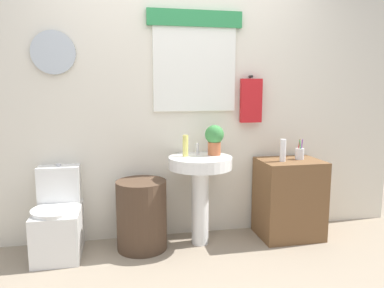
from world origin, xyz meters
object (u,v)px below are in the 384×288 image
at_px(wooden_cabinet, 289,198).
at_px(toothbrush_cup, 300,153).
at_px(laundry_hamper, 142,215).
at_px(pedestal_sink, 200,177).
at_px(lotion_bottle, 283,150).
at_px(potted_plant, 214,138).
at_px(soap_bottle, 185,146).
at_px(toilet, 59,221).

distance_m(wooden_cabinet, toothbrush_cup, 0.42).
bearing_deg(laundry_hamper, toothbrush_cup, 0.80).
bearing_deg(laundry_hamper, pedestal_sink, 0.00).
bearing_deg(pedestal_sink, lotion_bottle, -3.09).
height_order(lotion_bottle, toothbrush_cup, lotion_bottle).
bearing_deg(potted_plant, pedestal_sink, -156.80).
height_order(soap_bottle, lotion_bottle, soap_bottle).
xyz_separation_m(soap_bottle, toothbrush_cup, (1.06, -0.03, -0.10)).
xyz_separation_m(wooden_cabinet, potted_plant, (-0.70, 0.06, 0.57)).
relative_size(pedestal_sink, soap_bottle, 4.22).
xyz_separation_m(toilet, toothbrush_cup, (2.12, -0.01, 0.49)).
height_order(potted_plant, toothbrush_cup, potted_plant).
height_order(toilet, pedestal_sink, pedestal_sink).
distance_m(pedestal_sink, potted_plant, 0.37).
relative_size(laundry_hamper, lotion_bottle, 2.98).
bearing_deg(potted_plant, laundry_hamper, -174.72).
bearing_deg(toilet, lotion_bottle, -2.18).
height_order(soap_bottle, potted_plant, potted_plant).
relative_size(toilet, wooden_cabinet, 1.02).
relative_size(wooden_cabinet, soap_bottle, 3.89).
height_order(toilet, laundry_hamper, toilet).
height_order(toilet, soap_bottle, soap_bottle).
distance_m(pedestal_sink, wooden_cabinet, 0.87).
xyz_separation_m(pedestal_sink, potted_plant, (0.14, 0.06, 0.33)).
xyz_separation_m(pedestal_sink, lotion_bottle, (0.74, -0.04, 0.22)).
relative_size(pedestal_sink, lotion_bottle, 3.92).
distance_m(toilet, toothbrush_cup, 2.18).
distance_m(laundry_hamper, potted_plant, 0.91).
distance_m(wooden_cabinet, potted_plant, 0.91).
relative_size(laundry_hamper, soap_bottle, 3.21).
relative_size(pedestal_sink, wooden_cabinet, 1.08).
distance_m(laundry_hamper, toothbrush_cup, 1.52).
bearing_deg(soap_bottle, lotion_bottle, -5.96).
bearing_deg(potted_plant, soap_bottle, -177.80).
xyz_separation_m(laundry_hamper, wooden_cabinet, (1.35, 0.00, 0.06)).
bearing_deg(laundry_hamper, soap_bottle, 7.33).
height_order(laundry_hamper, toothbrush_cup, toothbrush_cup).
bearing_deg(pedestal_sink, potted_plant, 23.20).
bearing_deg(toothbrush_cup, soap_bottle, 178.38).
relative_size(wooden_cabinet, lotion_bottle, 3.61).
xyz_separation_m(soap_bottle, potted_plant, (0.26, 0.01, 0.06)).
bearing_deg(toilet, soap_bottle, 0.89).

